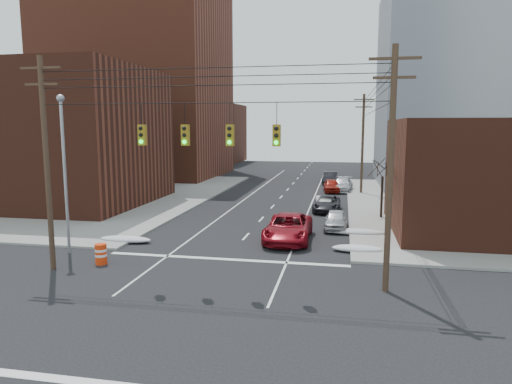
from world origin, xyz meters
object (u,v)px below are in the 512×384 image
at_px(parked_car_c, 327,204).
at_px(parked_car_e, 332,186).
at_px(red_pickup, 288,228).
at_px(construction_barrel, 101,254).
at_px(lot_car_d, 117,185).
at_px(parked_car_f, 330,178).
at_px(lot_car_c, 60,201).
at_px(lot_car_a, 129,193).
at_px(parked_car_d, 342,185).
at_px(parked_car_b, 323,204).
at_px(parked_car_a, 336,220).
at_px(lot_car_b, 128,192).

height_order(parked_car_c, parked_car_e, parked_car_e).
xyz_separation_m(red_pickup, construction_barrel, (-9.49, -7.14, -0.28)).
relative_size(parked_car_c, lot_car_d, 1.13).
relative_size(parked_car_f, lot_car_d, 1.08).
bearing_deg(lot_car_c, parked_car_f, -45.14).
distance_m(lot_car_a, lot_car_d, 6.74).
bearing_deg(parked_car_d, parked_car_f, 108.93).
relative_size(parked_car_b, parked_car_d, 0.72).
bearing_deg(parked_car_d, construction_barrel, -106.61).
bearing_deg(lot_car_a, parked_car_a, -121.50).
bearing_deg(parked_car_a, lot_car_a, 158.51).
bearing_deg(parked_car_d, parked_car_a, -85.25).
relative_size(parked_car_a, lot_car_c, 0.92).
xyz_separation_m(red_pickup, lot_car_c, (-21.61, 7.23, -0.08)).
xyz_separation_m(parked_car_a, lot_car_a, (-20.64, 8.63, 0.22)).
height_order(parked_car_b, construction_barrel, parked_car_b).
distance_m(parked_car_b, parked_car_c, 0.38).
distance_m(parked_car_b, lot_car_c, 23.78).
bearing_deg(parked_car_d, lot_car_b, -149.04).
xyz_separation_m(parked_car_e, lot_car_a, (-19.83, -10.67, 0.16)).
bearing_deg(lot_car_c, parked_car_e, -56.56).
distance_m(parked_car_d, parked_car_f, 7.04).
bearing_deg(parked_car_d, red_pickup, -92.24).
bearing_deg(lot_car_c, lot_car_b, -26.58).
relative_size(parked_car_e, lot_car_a, 0.95).
bearing_deg(construction_barrel, parked_car_e, 68.96).
distance_m(lot_car_a, lot_car_b, 1.48).
bearing_deg(lot_car_d, parked_car_e, -56.09).
bearing_deg(lot_car_b, lot_car_c, 139.73).
xyz_separation_m(red_pickup, parked_car_c, (2.12, 11.13, -0.18)).
distance_m(red_pickup, lot_car_b, 23.03).
height_order(lot_car_b, lot_car_c, lot_car_b).
distance_m(red_pickup, parked_car_d, 24.38).
xyz_separation_m(lot_car_b, lot_car_d, (-3.31, 4.11, 0.07)).
bearing_deg(parked_car_b, parked_car_f, 85.07).
bearing_deg(parked_car_e, lot_car_a, -156.58).
xyz_separation_m(parked_car_a, parked_car_e, (-0.81, 19.29, 0.06)).
distance_m(red_pickup, lot_car_a, 21.68).
bearing_deg(parked_car_e, parked_car_d, 30.15).
distance_m(parked_car_c, parked_car_d, 13.07).
relative_size(lot_car_c, lot_car_d, 1.00).
bearing_deg(parked_car_b, parked_car_a, -85.41).
relative_size(parked_car_a, parked_car_e, 0.93).
relative_size(parked_car_c, lot_car_c, 1.13).
xyz_separation_m(parked_car_c, construction_barrel, (-11.61, -18.27, -0.11)).
bearing_deg(lot_car_c, parked_car_d, -56.51).
distance_m(parked_car_f, lot_car_c, 33.37).
xyz_separation_m(parked_car_c, lot_car_b, (-20.47, 2.79, 0.14)).
relative_size(parked_car_f, lot_car_c, 1.08).
bearing_deg(red_pickup, parked_car_d, 81.80).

